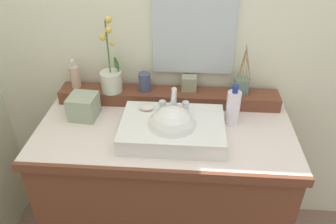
{
  "coord_description": "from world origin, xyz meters",
  "views": [
    {
      "loc": [
        0.11,
        -1.29,
        1.8
      ],
      "look_at": [
        0.02,
        -0.02,
        0.97
      ],
      "focal_mm": 35.79,
      "sensor_mm": 36.0,
      "label": 1
    }
  ],
  "objects_px": {
    "sink_basin": "(172,129)",
    "tumbler_cup": "(145,82)",
    "reed_diffuser": "(241,85)",
    "potted_plant": "(111,76)",
    "soap_bar": "(146,108)",
    "tissue_box": "(84,106)",
    "soap_dispenser": "(75,76)",
    "trinket_box": "(189,83)",
    "lotion_bottle": "(233,107)"
  },
  "relations": [
    {
      "from": "tumbler_cup",
      "to": "reed_diffuser",
      "type": "bearing_deg",
      "value": 1.44
    },
    {
      "from": "soap_bar",
      "to": "reed_diffuser",
      "type": "distance_m",
      "value": 0.51
    },
    {
      "from": "soap_dispenser",
      "to": "tissue_box",
      "type": "relative_size",
      "value": 1.2
    },
    {
      "from": "reed_diffuser",
      "to": "lotion_bottle",
      "type": "relative_size",
      "value": 1.27
    },
    {
      "from": "tissue_box",
      "to": "trinket_box",
      "type": "bearing_deg",
      "value": 20.21
    },
    {
      "from": "sink_basin",
      "to": "soap_bar",
      "type": "relative_size",
      "value": 6.68
    },
    {
      "from": "soap_bar",
      "to": "tumbler_cup",
      "type": "xyz_separation_m",
      "value": [
        -0.03,
        0.21,
        0.03
      ]
    },
    {
      "from": "sink_basin",
      "to": "tumbler_cup",
      "type": "bearing_deg",
      "value": 118.31
    },
    {
      "from": "potted_plant",
      "to": "trinket_box",
      "type": "bearing_deg",
      "value": 5.43
    },
    {
      "from": "trinket_box",
      "to": "lotion_bottle",
      "type": "bearing_deg",
      "value": -42.48
    },
    {
      "from": "soap_bar",
      "to": "potted_plant",
      "type": "height_order",
      "value": "potted_plant"
    },
    {
      "from": "sink_basin",
      "to": "reed_diffuser",
      "type": "relative_size",
      "value": 1.78
    },
    {
      "from": "soap_dispenser",
      "to": "lotion_bottle",
      "type": "relative_size",
      "value": 0.75
    },
    {
      "from": "soap_bar",
      "to": "lotion_bottle",
      "type": "height_order",
      "value": "lotion_bottle"
    },
    {
      "from": "reed_diffuser",
      "to": "trinket_box",
      "type": "height_order",
      "value": "reed_diffuser"
    },
    {
      "from": "soap_dispenser",
      "to": "tumbler_cup",
      "type": "distance_m",
      "value": 0.37
    },
    {
      "from": "potted_plant",
      "to": "trinket_box",
      "type": "height_order",
      "value": "potted_plant"
    },
    {
      "from": "reed_diffuser",
      "to": "trinket_box",
      "type": "relative_size",
      "value": 3.37
    },
    {
      "from": "sink_basin",
      "to": "tumbler_cup",
      "type": "xyz_separation_m",
      "value": [
        -0.16,
        0.3,
        0.08
      ]
    },
    {
      "from": "sink_basin",
      "to": "soap_dispenser",
      "type": "xyz_separation_m",
      "value": [
        -0.53,
        0.31,
        0.09
      ]
    },
    {
      "from": "reed_diffuser",
      "to": "tissue_box",
      "type": "bearing_deg",
      "value": -166.94
    },
    {
      "from": "potted_plant",
      "to": "tumbler_cup",
      "type": "distance_m",
      "value": 0.17
    },
    {
      "from": "potted_plant",
      "to": "tissue_box",
      "type": "distance_m",
      "value": 0.21
    },
    {
      "from": "reed_diffuser",
      "to": "potted_plant",
      "type": "bearing_deg",
      "value": -177.38
    },
    {
      "from": "trinket_box",
      "to": "tissue_box",
      "type": "xyz_separation_m",
      "value": [
        -0.51,
        -0.19,
        -0.05
      ]
    },
    {
      "from": "lotion_bottle",
      "to": "tissue_box",
      "type": "height_order",
      "value": "lotion_bottle"
    },
    {
      "from": "lotion_bottle",
      "to": "potted_plant",
      "type": "bearing_deg",
      "value": 166.13
    },
    {
      "from": "potted_plant",
      "to": "reed_diffuser",
      "type": "xyz_separation_m",
      "value": [
        0.67,
        0.03,
        -0.04
      ]
    },
    {
      "from": "trinket_box",
      "to": "lotion_bottle",
      "type": "relative_size",
      "value": 0.38
    },
    {
      "from": "soap_bar",
      "to": "reed_diffuser",
      "type": "height_order",
      "value": "reed_diffuser"
    },
    {
      "from": "soap_dispenser",
      "to": "trinket_box",
      "type": "distance_m",
      "value": 0.6
    },
    {
      "from": "reed_diffuser",
      "to": "lotion_bottle",
      "type": "height_order",
      "value": "reed_diffuser"
    },
    {
      "from": "reed_diffuser",
      "to": "tissue_box",
      "type": "relative_size",
      "value": 2.02
    },
    {
      "from": "sink_basin",
      "to": "trinket_box",
      "type": "relative_size",
      "value": 6.0
    },
    {
      "from": "tumbler_cup",
      "to": "sink_basin",
      "type": "bearing_deg",
      "value": -61.69
    },
    {
      "from": "reed_diffuser",
      "to": "tissue_box",
      "type": "height_order",
      "value": "reed_diffuser"
    },
    {
      "from": "soap_dispenser",
      "to": "tissue_box",
      "type": "xyz_separation_m",
      "value": [
        0.09,
        -0.18,
        -0.07
      ]
    },
    {
      "from": "trinket_box",
      "to": "lotion_bottle",
      "type": "xyz_separation_m",
      "value": [
        0.21,
        -0.19,
        -0.02
      ]
    },
    {
      "from": "soap_bar",
      "to": "soap_dispenser",
      "type": "distance_m",
      "value": 0.46
    },
    {
      "from": "soap_dispenser",
      "to": "tissue_box",
      "type": "height_order",
      "value": "soap_dispenser"
    },
    {
      "from": "sink_basin",
      "to": "potted_plant",
      "type": "xyz_separation_m",
      "value": [
        -0.33,
        0.29,
        0.11
      ]
    },
    {
      "from": "sink_basin",
      "to": "potted_plant",
      "type": "bearing_deg",
      "value": 139.41
    },
    {
      "from": "sink_basin",
      "to": "soap_dispenser",
      "type": "distance_m",
      "value": 0.62
    },
    {
      "from": "potted_plant",
      "to": "soap_bar",
      "type": "bearing_deg",
      "value": -42.52
    },
    {
      "from": "potted_plant",
      "to": "reed_diffuser",
      "type": "bearing_deg",
      "value": 2.62
    },
    {
      "from": "trinket_box",
      "to": "tissue_box",
      "type": "bearing_deg",
      "value": -160.62
    },
    {
      "from": "soap_bar",
      "to": "sink_basin",
      "type": "bearing_deg",
      "value": -37.27
    },
    {
      "from": "lotion_bottle",
      "to": "tissue_box",
      "type": "bearing_deg",
      "value": 179.97
    },
    {
      "from": "reed_diffuser",
      "to": "lotion_bottle",
      "type": "bearing_deg",
      "value": -107.16
    },
    {
      "from": "tumbler_cup",
      "to": "lotion_bottle",
      "type": "bearing_deg",
      "value": -20.91
    }
  ]
}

